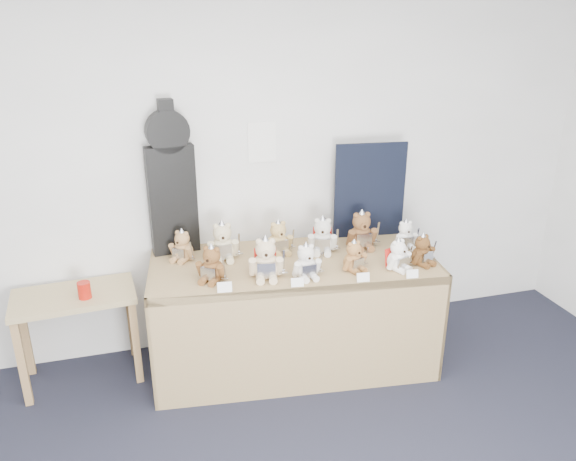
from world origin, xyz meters
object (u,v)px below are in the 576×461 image
object	(u,v)px
teddy_front_centre	(306,263)
teddy_front_left	(266,260)
teddy_back_centre_left	(279,239)
side_table	(76,310)
teddy_back_left	(223,243)
teddy_back_end	(405,236)
teddy_front_far_left	(212,265)
teddy_back_far_left	(182,247)
teddy_front_far_right	(398,256)
teddy_front_end	(423,251)
teddy_back_right	(361,232)
display_table	(296,288)
teddy_back_centre_right	(322,237)
red_cup	(84,290)
guitar_case	(171,181)
teddy_front_right	(354,257)

from	to	relation	value
teddy_front_centre	teddy_front_left	bearing A→B (deg)	160.62
teddy_back_centre_left	side_table	bearing A→B (deg)	170.73
teddy_back_left	teddy_back_end	xyz separation A→B (m)	(1.34, -0.17, -0.03)
teddy_front_far_left	teddy_back_left	distance (m)	0.34
teddy_front_centre	teddy_back_centre_left	size ratio (longest dim) A/B	0.96
teddy_back_far_left	teddy_back_left	bearing A→B (deg)	25.02
teddy_front_far_left	teddy_front_left	world-z (taller)	teddy_front_left
teddy_front_centre	teddy_front_far_right	size ratio (longest dim) A/B	1.08
side_table	teddy_back_left	bearing A→B (deg)	-7.34
teddy_front_far_right	teddy_front_end	xyz separation A→B (m)	(0.20, 0.03, 0.00)
teddy_back_right	teddy_back_far_left	bearing A→B (deg)	177.66
teddy_front_end	teddy_front_centre	bearing A→B (deg)	158.06
display_table	teddy_back_centre_right	xyz separation A→B (m)	(0.26, 0.18, 0.29)
teddy_front_left	teddy_front_centre	world-z (taller)	teddy_front_left
teddy_back_end	teddy_front_far_right	bearing A→B (deg)	-122.31
teddy_back_right	teddy_back_far_left	world-z (taller)	teddy_back_right
red_cup	teddy_front_centre	size ratio (longest dim) A/B	0.44
guitar_case	teddy_front_centre	xyz separation A→B (m)	(0.79, -0.67, -0.43)
teddy_front_centre	guitar_case	bearing A→B (deg)	135.35
teddy_back_far_left	teddy_front_right	bearing A→B (deg)	13.85
teddy_front_right	teddy_front_far_right	xyz separation A→B (m)	(0.29, -0.07, 0.00)
teddy_back_left	teddy_back_centre_left	xyz separation A→B (m)	(0.41, -0.00, -0.01)
side_table	teddy_back_centre_right	size ratio (longest dim) A/B	2.86
teddy_back_centre_right	teddy_front_centre	bearing A→B (deg)	-104.24
teddy_front_centre	teddy_back_centre_right	distance (m)	0.44
teddy_front_centre	teddy_back_centre_left	bearing A→B (deg)	94.89
teddy_back_centre_right	teddy_back_end	xyz separation A→B (m)	(0.62, -0.09, -0.02)
display_table	teddy_front_right	world-z (taller)	teddy_front_right
teddy_back_centre_right	teddy_front_left	bearing A→B (deg)	-129.95
guitar_case	teddy_front_far_left	size ratio (longest dim) A/B	4.04
side_table	teddy_back_left	xyz separation A→B (m)	(1.04, -0.05, 0.41)
display_table	teddy_back_centre_right	world-z (taller)	teddy_back_centre_right
display_table	teddy_front_left	distance (m)	0.41
display_table	teddy_front_centre	xyz separation A→B (m)	(0.01, -0.19, 0.28)
teddy_front_far_right	teddy_front_right	bearing A→B (deg)	146.72
guitar_case	teddy_back_centre_left	bearing A→B (deg)	-24.69
side_table	teddy_front_right	distance (m)	1.96
teddy_back_centre_right	teddy_back_far_left	xyz separation A→B (m)	(-1.00, 0.13, -0.02)
teddy_front_far_right	teddy_back_centre_right	world-z (taller)	teddy_back_centre_right
display_table	side_table	xyz separation A→B (m)	(-1.50, 0.31, -0.11)
teddy_back_right	teddy_back_end	world-z (taller)	teddy_back_right
teddy_front_left	guitar_case	bearing A→B (deg)	142.04
teddy_front_left	teddy_back_centre_right	distance (m)	0.58
teddy_front_far_right	teddy_back_end	size ratio (longest dim) A/B	1.03
teddy_front_end	teddy_front_far_right	bearing A→B (deg)	167.87
teddy_back_centre_left	teddy_back_end	xyz separation A→B (m)	(0.93, -0.16, -0.01)
teddy_front_far_left	teddy_back_far_left	bearing A→B (deg)	144.46
guitar_case	teddy_front_far_left	bearing A→B (deg)	-78.57
teddy_front_far_left	teddy_front_centre	xyz separation A→B (m)	(0.61, -0.12, -0.00)
guitar_case	teddy_back_centre_left	xyz separation A→B (m)	(0.72, -0.23, -0.43)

